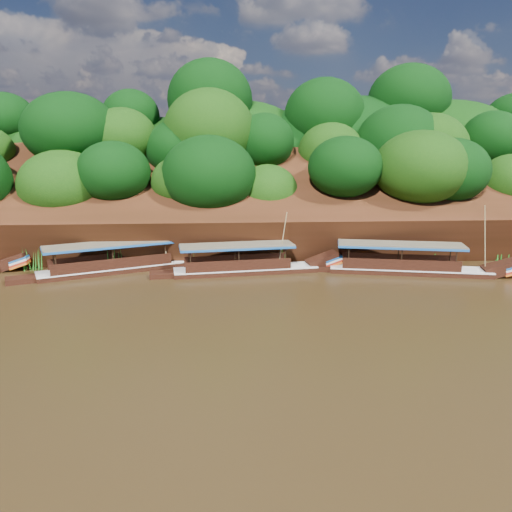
{
  "coord_description": "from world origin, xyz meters",
  "views": [
    {
      "loc": [
        -4.15,
        -29.29,
        9.69
      ],
      "look_at": [
        -1.83,
        7.0,
        1.36
      ],
      "focal_mm": 35.0,
      "sensor_mm": 36.0,
      "label": 1
    }
  ],
  "objects": [
    {
      "name": "boat_2",
      "position": [
        -11.42,
        8.71,
        0.51
      ],
      "size": [
        14.0,
        7.35,
        4.92
      ],
      "rotation": [
        0.0,
        0.0,
        0.4
      ],
      "color": "black",
      "rests_on": "ground"
    },
    {
      "name": "boat_1",
      "position": [
        -1.93,
        7.38,
        0.5
      ],
      "size": [
        12.96,
        3.49,
        5.08
      ],
      "rotation": [
        0.0,
        0.0,
        0.13
      ],
      "color": "black",
      "rests_on": "ground"
    },
    {
      "name": "ground",
      "position": [
        0.0,
        0.0,
        0.0
      ],
      "size": [
        160.0,
        160.0,
        0.0
      ],
      "primitive_type": "plane",
      "color": "black",
      "rests_on": "ground"
    },
    {
      "name": "boat_0",
      "position": [
        10.44,
        6.26,
        0.51
      ],
      "size": [
        14.05,
        4.71,
        5.8
      ],
      "rotation": [
        0.0,
        0.0,
        -0.21
      ],
      "color": "black",
      "rests_on": "ground"
    },
    {
      "name": "riverbank",
      "position": [
        -0.01,
        22.73,
        1.89
      ],
      "size": [
        120.0,
        30.06,
        19.4
      ],
      "color": "black",
      "rests_on": "ground"
    },
    {
      "name": "reeds",
      "position": [
        -3.12,
        9.62,
        0.94
      ],
      "size": [
        48.4,
        2.44,
        2.15
      ],
      "color": "#22741D",
      "rests_on": "ground"
    }
  ]
}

